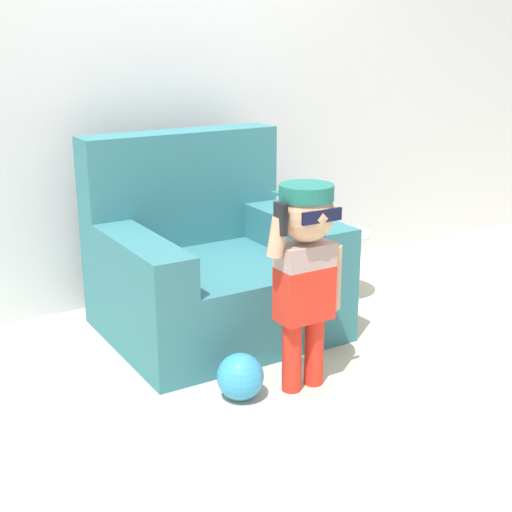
{
  "coord_description": "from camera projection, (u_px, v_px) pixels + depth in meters",
  "views": [
    {
      "loc": [
        -1.75,
        -3.09,
        1.49
      ],
      "look_at": [
        -0.12,
        -0.41,
        0.51
      ],
      "focal_mm": 50.0,
      "sensor_mm": 36.0,
      "label": 1
    }
  ],
  "objects": [
    {
      "name": "ground_plane",
      "position": [
        235.0,
        323.0,
        3.84
      ],
      "size": [
        10.0,
        10.0,
        0.0
      ],
      "primitive_type": "plane",
      "color": "beige"
    },
    {
      "name": "side_table",
      "position": [
        335.0,
        258.0,
        4.12
      ],
      "size": [
        0.39,
        0.39,
        0.41
      ],
      "color": "white",
      "rests_on": "ground_plane"
    },
    {
      "name": "toy_ball",
      "position": [
        240.0,
        377.0,
        3.02
      ],
      "size": [
        0.2,
        0.2,
        0.2
      ],
      "color": "#3399D1",
      "rests_on": "ground_plane"
    },
    {
      "name": "person_child",
      "position": [
        305.0,
        255.0,
        2.97
      ],
      "size": [
        0.37,
        0.28,
        0.91
      ],
      "color": "red",
      "rests_on": "ground_plane"
    },
    {
      "name": "wall_back",
      "position": [
        175.0,
        69.0,
        3.98
      ],
      "size": [
        10.0,
        0.05,
        2.6
      ],
      "color": "silver",
      "rests_on": "ground_plane"
    },
    {
      "name": "armchair",
      "position": [
        209.0,
        266.0,
        3.69
      ],
      "size": [
        1.09,
        0.97,
        1.0
      ],
      "color": "teal",
      "rests_on": "ground_plane"
    }
  ]
}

